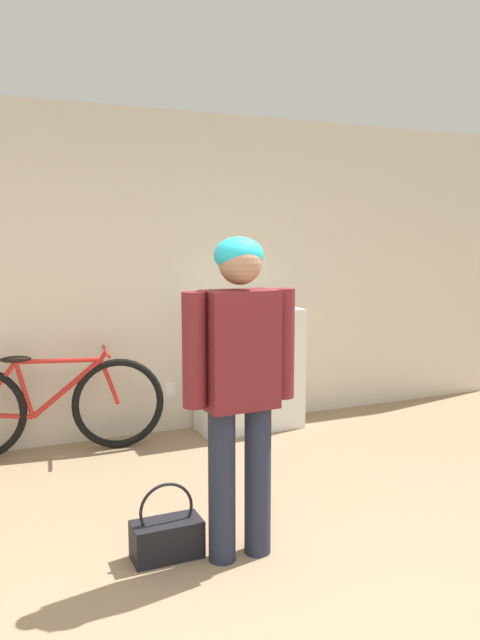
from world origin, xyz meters
The scene contains 6 objects.
wall_back centered at (0.00, 3.00, 1.30)m, with size 8.00×0.07×2.60m.
side_shelf centered at (1.18, 2.76, 0.51)m, with size 0.87×0.38×1.01m.
person centered at (0.26, 0.85, 0.96)m, with size 0.59×0.24×1.61m.
bicycle centered at (-0.44, 2.77, 0.37)m, with size 1.70×0.46×0.77m.
banana centered at (1.30, 2.81, 1.03)m, with size 0.29×0.08×0.03m.
handbag centered at (-0.08, 0.98, 0.11)m, with size 0.35×0.18×0.39m.
Camera 1 is at (-0.92, -1.89, 1.61)m, focal length 35.00 mm.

